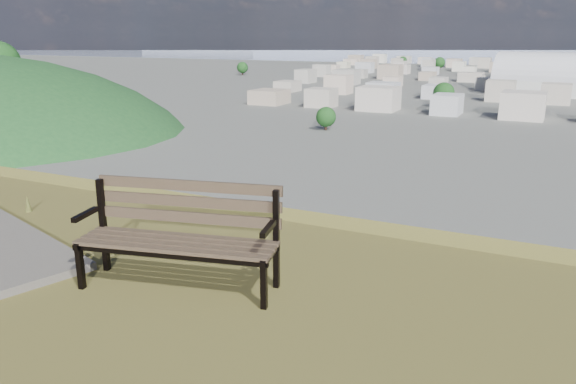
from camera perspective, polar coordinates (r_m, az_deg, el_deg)
The scene contains 6 objects.
park_bench at distance 4.57m, azimuth -10.84°, elevation -3.77°, with size 1.66×0.85×0.83m.
arena at distance 288.87m, azimuth 26.33°, elevation 9.95°, with size 62.99×33.16×25.39m.
city_blocks at distance 396.37m, azimuth 26.24°, elevation 10.73°, with size 395.00×361.00×7.00m.
city_trees at distance 322.20m, azimuth 21.37°, elevation 10.71°, with size 406.52×387.20×9.98m.
bay_water at distance 901.63m, azimuth 26.57°, elevation 12.39°, with size 2400.00×700.00×0.12m, color #919EB9.
far_hills at distance 1405.54m, azimuth 24.27°, elevation 14.31°, with size 2050.00×340.00×60.00m.
Camera 1 is at (1.50, -1.23, 26.97)m, focal length 35.00 mm.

